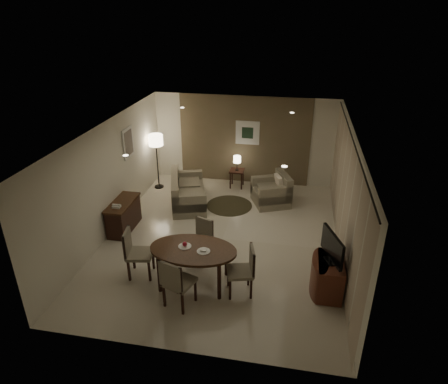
% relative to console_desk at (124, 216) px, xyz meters
% --- Properties ---
extents(room_shell, '(5.50, 7.00, 2.70)m').
position_rel_console_desk_xyz_m(room_shell, '(2.49, 0.40, 0.98)').
color(room_shell, beige).
rests_on(room_shell, ground).
extents(taupe_accent, '(3.96, 0.03, 2.70)m').
position_rel_console_desk_xyz_m(taupe_accent, '(2.49, 3.48, 0.98)').
color(taupe_accent, brown).
rests_on(taupe_accent, wall_back).
extents(curtain_wall, '(0.08, 6.70, 2.58)m').
position_rel_console_desk_xyz_m(curtain_wall, '(5.17, 0.00, 0.95)').
color(curtain_wall, '#C2AF98').
rests_on(curtain_wall, wall_right).
extents(curtain_rod, '(0.03, 6.80, 0.03)m').
position_rel_console_desk_xyz_m(curtain_rod, '(5.17, 0.00, 2.27)').
color(curtain_rod, black).
rests_on(curtain_rod, wall_right).
extents(art_back_frame, '(0.72, 0.03, 0.72)m').
position_rel_console_desk_xyz_m(art_back_frame, '(2.59, 3.46, 1.23)').
color(art_back_frame, silver).
rests_on(art_back_frame, wall_back).
extents(art_back_canvas, '(0.34, 0.01, 0.34)m').
position_rel_console_desk_xyz_m(art_back_canvas, '(2.59, 3.44, 1.23)').
color(art_back_canvas, black).
rests_on(art_back_canvas, wall_back).
extents(art_left_frame, '(0.03, 0.60, 0.80)m').
position_rel_console_desk_xyz_m(art_left_frame, '(-0.23, 1.20, 1.48)').
color(art_left_frame, silver).
rests_on(art_left_frame, wall_left).
extents(art_left_canvas, '(0.01, 0.46, 0.64)m').
position_rel_console_desk_xyz_m(art_left_canvas, '(-0.21, 1.20, 1.48)').
color(art_left_canvas, gray).
rests_on(art_left_canvas, wall_left).
extents(downlight_nl, '(0.10, 0.10, 0.01)m').
position_rel_console_desk_xyz_m(downlight_nl, '(1.09, -1.80, 2.31)').
color(downlight_nl, white).
rests_on(downlight_nl, ceiling).
extents(downlight_nr, '(0.10, 0.10, 0.01)m').
position_rel_console_desk_xyz_m(downlight_nr, '(3.89, -1.80, 2.31)').
color(downlight_nr, white).
rests_on(downlight_nr, ceiling).
extents(downlight_fl, '(0.10, 0.10, 0.01)m').
position_rel_console_desk_xyz_m(downlight_fl, '(1.09, 1.80, 2.31)').
color(downlight_fl, white).
rests_on(downlight_fl, ceiling).
extents(downlight_fr, '(0.10, 0.10, 0.01)m').
position_rel_console_desk_xyz_m(downlight_fr, '(3.89, 1.80, 2.31)').
color(downlight_fr, white).
rests_on(downlight_fr, ceiling).
extents(console_desk, '(0.48, 1.20, 0.75)m').
position_rel_console_desk_xyz_m(console_desk, '(0.00, 0.00, 0.00)').
color(console_desk, '#4D2B18').
rests_on(console_desk, floor).
extents(telephone, '(0.20, 0.14, 0.09)m').
position_rel_console_desk_xyz_m(telephone, '(0.00, -0.30, 0.43)').
color(telephone, white).
rests_on(telephone, console_desk).
extents(tv_cabinet, '(0.48, 0.90, 0.70)m').
position_rel_console_desk_xyz_m(tv_cabinet, '(4.89, -1.50, -0.03)').
color(tv_cabinet, brown).
rests_on(tv_cabinet, floor).
extents(flat_tv, '(0.36, 0.85, 0.60)m').
position_rel_console_desk_xyz_m(flat_tv, '(4.87, -1.50, 0.65)').
color(flat_tv, black).
rests_on(flat_tv, tv_cabinet).
extents(dining_table, '(1.72, 1.08, 0.81)m').
position_rel_console_desk_xyz_m(dining_table, '(2.25, -1.74, 0.03)').
color(dining_table, '#4D2B18').
rests_on(dining_table, floor).
extents(chair_near, '(0.64, 0.64, 1.04)m').
position_rel_console_desk_xyz_m(chair_near, '(2.14, -2.39, 0.15)').
color(chair_near, gray).
rests_on(chair_near, floor).
extents(chair_far, '(0.60, 0.60, 0.95)m').
position_rel_console_desk_xyz_m(chair_far, '(2.16, -0.97, 0.10)').
color(chair_far, gray).
rests_on(chair_far, floor).
extents(chair_left, '(0.58, 0.58, 1.04)m').
position_rel_console_desk_xyz_m(chair_left, '(1.11, -1.68, 0.15)').
color(chair_left, gray).
rests_on(chair_left, floor).
extents(chair_right, '(0.59, 0.59, 1.00)m').
position_rel_console_desk_xyz_m(chair_right, '(3.19, -1.85, 0.12)').
color(chair_right, gray).
rests_on(chair_right, floor).
extents(plate_a, '(0.26, 0.26, 0.02)m').
position_rel_console_desk_xyz_m(plate_a, '(2.07, -1.69, 0.44)').
color(plate_a, white).
rests_on(plate_a, dining_table).
extents(plate_b, '(0.26, 0.26, 0.02)m').
position_rel_console_desk_xyz_m(plate_b, '(2.47, -1.79, 0.44)').
color(plate_b, white).
rests_on(plate_b, dining_table).
extents(fruit_apple, '(0.09, 0.09, 0.09)m').
position_rel_console_desk_xyz_m(fruit_apple, '(2.07, -1.69, 0.49)').
color(fruit_apple, red).
rests_on(fruit_apple, plate_a).
extents(napkin, '(0.12, 0.08, 0.03)m').
position_rel_console_desk_xyz_m(napkin, '(2.47, -1.79, 0.46)').
color(napkin, white).
rests_on(napkin, plate_b).
extents(round_rug, '(1.27, 1.27, 0.01)m').
position_rel_console_desk_xyz_m(round_rug, '(2.35, 1.72, -0.37)').
color(round_rug, '#403C23').
rests_on(round_rug, floor).
extents(sofa, '(1.98, 1.40, 0.85)m').
position_rel_console_desk_xyz_m(sofa, '(1.20, 1.63, 0.05)').
color(sofa, gray).
rests_on(sofa, floor).
extents(armchair, '(1.22, 1.25, 0.86)m').
position_rel_console_desk_xyz_m(armchair, '(3.47, 2.09, 0.06)').
color(armchair, gray).
rests_on(armchair, floor).
extents(side_table, '(0.43, 0.43, 0.55)m').
position_rel_console_desk_xyz_m(side_table, '(2.35, 3.02, -0.10)').
color(side_table, '#321810').
rests_on(side_table, floor).
extents(table_lamp, '(0.22, 0.22, 0.50)m').
position_rel_console_desk_xyz_m(table_lamp, '(2.35, 3.02, 0.42)').
color(table_lamp, '#FFEAC1').
rests_on(table_lamp, side_table).
extents(floor_lamp, '(0.42, 0.42, 1.67)m').
position_rel_console_desk_xyz_m(floor_lamp, '(0.01, 2.54, 0.46)').
color(floor_lamp, '#FFE5B7').
rests_on(floor_lamp, floor).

